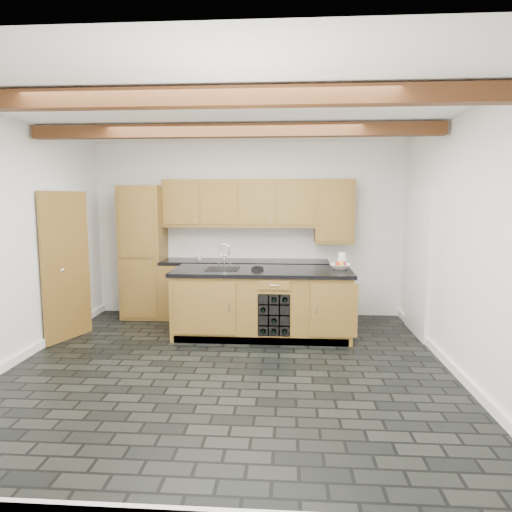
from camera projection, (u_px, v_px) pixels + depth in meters
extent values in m
plane|color=black|center=(229.00, 368.00, 5.15)|extent=(5.00, 5.00, 0.00)
plane|color=white|center=(248.00, 229.00, 7.44)|extent=(5.00, 0.00, 5.00)
plane|color=white|center=(8.00, 243.00, 5.14)|extent=(0.00, 5.00, 5.00)
plane|color=white|center=(464.00, 247.00, 4.80)|extent=(0.00, 5.00, 5.00)
plane|color=white|center=(227.00, 113.00, 4.79)|extent=(5.00, 5.00, 0.00)
cube|color=#512D15|center=(207.00, 98.00, 3.62)|extent=(4.90, 0.15, 0.15)
cube|color=#512D15|center=(234.00, 131.00, 5.40)|extent=(4.90, 0.15, 0.15)
cube|color=white|center=(18.00, 359.00, 5.31)|extent=(0.04, 5.00, 0.10)
cube|color=white|center=(455.00, 370.00, 4.97)|extent=(0.04, 5.00, 0.10)
cube|color=white|center=(68.00, 261.00, 6.47)|extent=(0.06, 0.94, 2.04)
cube|color=olive|center=(66.00, 266.00, 6.12)|extent=(0.31, 0.77, 2.00)
cube|color=white|center=(419.00, 262.00, 6.33)|extent=(0.06, 0.98, 2.04)
cube|color=black|center=(420.00, 264.00, 6.33)|extent=(0.02, 0.86, 1.96)
cube|color=olive|center=(144.00, 252.00, 7.30)|extent=(0.65, 0.60, 2.10)
cube|color=olive|center=(245.00, 291.00, 7.27)|extent=(2.60, 0.60, 0.88)
cube|color=black|center=(245.00, 262.00, 7.21)|extent=(2.64, 0.62, 0.05)
cube|color=white|center=(246.00, 242.00, 7.46)|extent=(2.60, 0.02, 0.52)
cube|color=olive|center=(239.00, 203.00, 7.23)|extent=(2.40, 0.35, 0.75)
cube|color=olive|center=(334.00, 212.00, 7.14)|extent=(0.60, 0.35, 1.00)
cube|color=olive|center=(262.00, 304.00, 6.36)|extent=(2.40, 0.90, 0.88)
cube|color=black|center=(262.00, 271.00, 6.30)|extent=(2.46, 0.96, 0.05)
cube|color=olive|center=(205.00, 308.00, 5.94)|extent=(0.80, 0.02, 0.70)
cube|color=olive|center=(334.00, 311.00, 5.83)|extent=(0.60, 0.02, 0.70)
cube|color=black|center=(274.00, 313.00, 6.04)|extent=(0.42, 0.30, 0.56)
cylinder|color=black|center=(285.00, 329.00, 6.02)|extent=(0.07, 0.26, 0.07)
cylinder|color=black|center=(264.00, 308.00, 6.00)|extent=(0.07, 0.26, 0.07)
cylinder|color=black|center=(274.00, 298.00, 5.98)|extent=(0.07, 0.26, 0.07)
cylinder|color=black|center=(274.00, 329.00, 6.03)|extent=(0.07, 0.26, 0.07)
cylinder|color=black|center=(274.00, 319.00, 6.01)|extent=(0.07, 0.26, 0.07)
cylinder|color=black|center=(264.00, 329.00, 6.04)|extent=(0.07, 0.26, 0.07)
cylinder|color=black|center=(285.00, 298.00, 5.97)|extent=(0.07, 0.26, 0.07)
cube|color=black|center=(223.00, 269.00, 6.33)|extent=(0.45, 0.40, 0.02)
cylinder|color=silver|center=(224.00, 260.00, 6.50)|extent=(0.02, 0.02, 0.20)
torus|color=silver|center=(224.00, 250.00, 6.48)|extent=(0.18, 0.02, 0.18)
cylinder|color=silver|center=(219.00, 264.00, 6.51)|extent=(0.02, 0.02, 0.08)
cylinder|color=silver|center=(230.00, 264.00, 6.50)|extent=(0.02, 0.02, 0.08)
cube|color=black|center=(258.00, 269.00, 6.25)|extent=(0.16, 0.09, 0.04)
cylinder|color=black|center=(258.00, 267.00, 6.25)|extent=(0.11, 0.11, 0.01)
imported|color=silver|center=(340.00, 267.00, 6.32)|extent=(0.34, 0.34, 0.07)
sphere|color=#A91626|center=(344.00, 264.00, 6.32)|extent=(0.07, 0.07, 0.07)
sphere|color=orange|center=(341.00, 263.00, 6.37)|extent=(0.07, 0.07, 0.07)
sphere|color=#448D26|center=(337.00, 263.00, 6.35)|extent=(0.07, 0.07, 0.07)
sphere|color=red|center=(337.00, 264.00, 6.29)|extent=(0.07, 0.07, 0.07)
sphere|color=orange|center=(342.00, 264.00, 6.27)|extent=(0.07, 0.07, 0.07)
cylinder|color=white|center=(342.00, 260.00, 6.44)|extent=(0.11, 0.11, 0.22)
imported|color=white|center=(200.00, 257.00, 7.27)|extent=(0.12, 0.12, 0.09)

